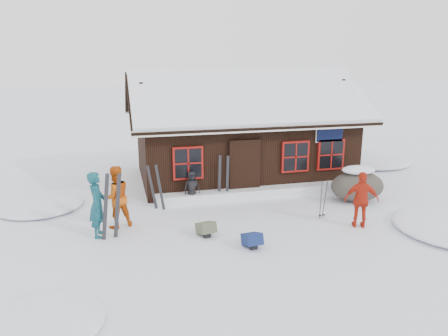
{
  "coord_description": "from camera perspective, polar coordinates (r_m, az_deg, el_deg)",
  "views": [
    {
      "loc": [
        -3.41,
        -11.74,
        4.94
      ],
      "look_at": [
        -0.03,
        1.69,
        1.3
      ],
      "focal_mm": 35.0,
      "sensor_mm": 36.0,
      "label": 1
    }
  ],
  "objects": [
    {
      "name": "ground",
      "position": [
        13.18,
        1.94,
        -7.28
      ],
      "size": [
        120.0,
        120.0,
        0.0
      ],
      "primitive_type": "plane",
      "color": "white",
      "rests_on": "ground"
    },
    {
      "name": "mountain_hut",
      "position": [
        17.75,
        2.22,
        3.79
      ],
      "size": [
        8.9,
        6.09,
        4.42
      ],
      "color": "black",
      "rests_on": "ground"
    },
    {
      "name": "snow_drift",
      "position": [
        15.57,
        4.98,
        -3.14
      ],
      "size": [
        7.6,
        0.6,
        0.35
      ],
      "primitive_type": "cube",
      "color": "white",
      "rests_on": "ground"
    },
    {
      "name": "snow_mounds",
      "position": [
        15.33,
        5.98,
        -4.15
      ],
      "size": [
        20.6,
        13.2,
        0.48
      ],
      "color": "white",
      "rests_on": "ground"
    },
    {
      "name": "skier_teal",
      "position": [
        12.5,
        -16.23,
        -4.6
      ],
      "size": [
        0.54,
        0.73,
        1.85
      ],
      "primitive_type": "imported",
      "rotation": [
        0.0,
        0.0,
        1.43
      ],
      "color": "#114552",
      "rests_on": "ground"
    },
    {
      "name": "skier_orange_left",
      "position": [
        13.02,
        -13.96,
        -3.69
      ],
      "size": [
        1.07,
        0.95,
        1.84
      ],
      "primitive_type": "imported",
      "rotation": [
        0.0,
        0.0,
        3.46
      ],
      "color": "#BE4D0D",
      "rests_on": "ground"
    },
    {
      "name": "skier_orange_right",
      "position": [
        13.27,
        17.52,
        -3.99
      ],
      "size": [
        1.06,
        0.75,
        1.67
      ],
      "primitive_type": "imported",
      "rotation": [
        0.0,
        0.0,
        2.75
      ],
      "color": "red",
      "rests_on": "ground"
    },
    {
      "name": "skier_crouched",
      "position": [
        14.78,
        -4.23,
        -2.54
      ],
      "size": [
        0.59,
        0.43,
        1.12
      ],
      "primitive_type": "imported",
      "rotation": [
        0.0,
        0.0,
        0.14
      ],
      "color": "black",
      "rests_on": "ground"
    },
    {
      "name": "boulder",
      "position": [
        15.71,
        17.01,
        -2.15
      ],
      "size": [
        1.86,
        1.4,
        1.1
      ],
      "color": "#484239",
      "rests_on": "ground"
    },
    {
      "name": "ski_pair_left",
      "position": [
        12.26,
        -14.48,
        -4.99
      ],
      "size": [
        0.63,
        0.15,
        1.9
      ],
      "rotation": [
        0.0,
        0.0,
        -0.02
      ],
      "color": "black",
      "rests_on": "ground"
    },
    {
      "name": "ski_pair_mid",
      "position": [
        14.31,
        -8.87,
        -2.58
      ],
      "size": [
        0.56,
        0.2,
        1.54
      ],
      "rotation": [
        0.0,
        0.0,
        -0.2
      ],
      "color": "black",
      "rests_on": "ground"
    },
    {
      "name": "ski_pair_right",
      "position": [
        14.96,
        -0.06,
        -1.44
      ],
      "size": [
        0.39,
        0.16,
        1.65
      ],
      "rotation": [
        0.0,
        0.0,
        -0.33
      ],
      "color": "black",
      "rests_on": "ground"
    },
    {
      "name": "ski_poles",
      "position": [
        13.8,
        12.78,
        -4.11
      ],
      "size": [
        0.22,
        0.11,
        1.22
      ],
      "color": "black",
      "rests_on": "ground"
    },
    {
      "name": "backpack_blue",
      "position": [
        11.64,
        3.68,
        -9.59
      ],
      "size": [
        0.47,
        0.6,
        0.3
      ],
      "primitive_type": "cube",
      "rotation": [
        0.0,
        0.0,
        0.09
      ],
      "color": "navy",
      "rests_on": "ground"
    },
    {
      "name": "backpack_olive",
      "position": [
        12.32,
        -2.37,
        -8.14
      ],
      "size": [
        0.54,
        0.64,
        0.31
      ],
      "primitive_type": "cube",
      "rotation": [
        0.0,
        0.0,
        0.22
      ],
      "color": "#4B5039",
      "rests_on": "ground"
    }
  ]
}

